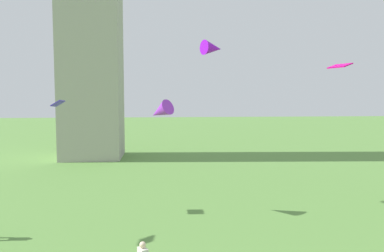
{
  "coord_description": "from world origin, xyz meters",
  "views": [
    {
      "loc": [
        -1.13,
        1.16,
        7.4
      ],
      "look_at": [
        0.38,
        19.75,
        5.81
      ],
      "focal_mm": 36.34,
      "sensor_mm": 36.0,
      "label": 1
    }
  ],
  "objects_px": {
    "kite_flying_6": "(213,48)",
    "kite_flying_7": "(160,111)",
    "kite_flying_9": "(340,66)",
    "kite_flying_3": "(58,103)"
  },
  "relations": [
    {
      "from": "kite_flying_7",
      "to": "kite_flying_9",
      "type": "height_order",
      "value": "kite_flying_9"
    },
    {
      "from": "kite_flying_7",
      "to": "kite_flying_9",
      "type": "bearing_deg",
      "value": 155.37
    },
    {
      "from": "kite_flying_7",
      "to": "kite_flying_3",
      "type": "bearing_deg",
      "value": -51.66
    },
    {
      "from": "kite_flying_7",
      "to": "kite_flying_9",
      "type": "distance_m",
      "value": 15.46
    },
    {
      "from": "kite_flying_6",
      "to": "kite_flying_9",
      "type": "distance_m",
      "value": 11.22
    },
    {
      "from": "kite_flying_6",
      "to": "kite_flying_7",
      "type": "height_order",
      "value": "kite_flying_6"
    },
    {
      "from": "kite_flying_7",
      "to": "kite_flying_6",
      "type": "bearing_deg",
      "value": 162.63
    },
    {
      "from": "kite_flying_3",
      "to": "kite_flying_6",
      "type": "relative_size",
      "value": 0.59
    },
    {
      "from": "kite_flying_9",
      "to": "kite_flying_3",
      "type": "bearing_deg",
      "value": 78.11
    },
    {
      "from": "kite_flying_6",
      "to": "kite_flying_7",
      "type": "distance_m",
      "value": 5.67
    }
  ]
}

